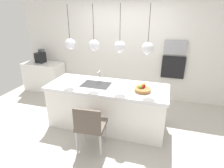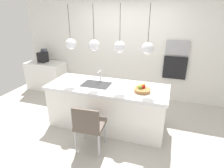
% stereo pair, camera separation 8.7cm
% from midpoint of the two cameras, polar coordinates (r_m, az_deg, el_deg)
% --- Properties ---
extents(floor, '(6.60, 6.60, 0.00)m').
position_cam_midpoint_polar(floor, '(4.03, -0.75, -12.22)').
color(floor, '#BCB7AD').
rests_on(floor, ground).
extents(back_wall, '(6.00, 0.10, 2.60)m').
position_cam_midpoint_polar(back_wall, '(5.02, 5.42, 10.77)').
color(back_wall, silver).
rests_on(back_wall, ground).
extents(kitchen_island, '(2.35, 0.90, 0.88)m').
position_cam_midpoint_polar(kitchen_island, '(3.80, -0.78, -6.67)').
color(kitchen_island, white).
rests_on(kitchen_island, ground).
extents(sink_basin, '(0.56, 0.40, 0.02)m').
position_cam_midpoint_polar(sink_basin, '(3.69, -4.22, -0.18)').
color(sink_basin, '#2D2D30').
rests_on(sink_basin, kitchen_island).
extents(faucet, '(0.02, 0.17, 0.22)m').
position_cam_midpoint_polar(faucet, '(3.82, -3.07, 3.01)').
color(faucet, silver).
rests_on(faucet, kitchen_island).
extents(fruit_bowl, '(0.30, 0.30, 0.16)m').
position_cam_midpoint_polar(fruit_bowl, '(3.39, 9.99, -1.65)').
color(fruit_bowl, '#9E6B38').
rests_on(fruit_bowl, kitchen_island).
extents(side_counter, '(1.10, 0.60, 0.82)m').
position_cam_midpoint_polar(side_counter, '(5.94, -18.99, 2.50)').
color(side_counter, white).
rests_on(side_counter, ground).
extents(coffee_machine, '(0.20, 0.35, 0.38)m').
position_cam_midpoint_polar(coffee_machine, '(5.82, -20.07, 7.86)').
color(coffee_machine, black).
rests_on(coffee_machine, side_counter).
extents(microwave, '(0.54, 0.08, 0.34)m').
position_cam_midpoint_polar(microwave, '(4.81, 19.95, 10.45)').
color(microwave, '#9E9EA3').
rests_on(microwave, back_wall).
extents(oven, '(0.56, 0.08, 0.56)m').
position_cam_midpoint_polar(oven, '(4.92, 19.21, 4.76)').
color(oven, black).
rests_on(oven, back_wall).
extents(chair_near, '(0.50, 0.48, 0.87)m').
position_cam_midpoint_polar(chair_near, '(3.12, -6.24, -12.30)').
color(chair_near, brown).
rests_on(chair_near, ground).
extents(pendant_light_left, '(0.21, 0.21, 0.81)m').
position_cam_midpoint_polar(pendant_light_left, '(3.69, -11.88, 11.99)').
color(pendant_light_left, silver).
extents(pendant_light_center_left, '(0.21, 0.21, 0.81)m').
position_cam_midpoint_polar(pendant_light_center_left, '(3.48, -4.75, 11.79)').
color(pendant_light_center_left, silver).
extents(pendant_light_center_right, '(0.21, 0.21, 0.81)m').
position_cam_midpoint_polar(pendant_light_center_right, '(3.32, 3.16, 11.36)').
color(pendant_light_center_right, silver).
extents(pendant_light_right, '(0.21, 0.21, 0.81)m').
position_cam_midpoint_polar(pendant_light_right, '(3.23, 11.64, 10.66)').
color(pendant_light_right, silver).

